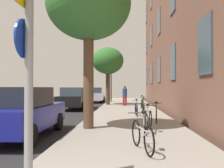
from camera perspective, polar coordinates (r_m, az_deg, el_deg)
The scene contains 17 objects.
ground_plane at distance 16.14m, azimuth -8.81°, elevation -6.60°, with size 41.80×41.80×0.00m, color #332D28.
road_asphalt at distance 16.69m, azimuth -15.93°, elevation -6.37°, with size 7.00×38.00×0.01m, color #232326.
sidewalk at distance 15.80m, azimuth 3.79°, elevation -6.52°, with size 4.20×38.00×0.12m, color gray.
sign_post at distance 3.64m, azimuth -19.50°, elevation 5.13°, with size 0.16×0.60×3.24m.
traffic_light at distance 25.70m, azimuth -0.43°, elevation 1.85°, with size 0.43×0.24×3.98m.
tree_near at distance 9.40m, azimuth -5.58°, elevation 18.14°, with size 3.15×3.15×5.94m.
tree_far at distance 21.37m, azimuth -1.00°, elevation 5.41°, with size 2.79×2.79×5.07m.
bicycle_0 at distance 5.84m, azimuth 7.16°, elevation -11.93°, with size 0.54×1.62×0.96m.
bicycle_1 at distance 8.23m, azimuth 8.64°, elevation -8.65°, with size 0.54×1.67×0.97m.
bicycle_2 at distance 10.66m, azimuth 10.49°, elevation -7.04°, with size 0.42×1.62×0.89m.
bicycle_3 at distance 12.98m, azimuth 5.79°, elevation -5.93°, with size 0.42×1.70×0.90m.
bicycle_4 at distance 15.40m, azimuth 7.44°, elevation -5.11°, with size 0.42×1.69×0.91m.
bicycle_5 at distance 17.79m, azimuth 7.13°, elevation -4.50°, with size 0.43×1.72×0.94m.
pedestrian_0 at distance 19.91m, azimuth 3.04°, elevation -2.42°, with size 0.48×0.48×1.67m.
car_0 at distance 8.31m, azimuth -20.81°, elevation -6.14°, with size 1.87×4.25×1.62m.
car_1 at distance 17.87m, azimuth -8.69°, elevation -3.34°, with size 2.01×4.39×1.62m.
car_2 at distance 25.91m, azimuth -3.98°, elevation -2.58°, with size 1.92×4.25×1.62m.
Camera 1 is at (0.87, -0.72, 1.61)m, focal length 38.47 mm.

